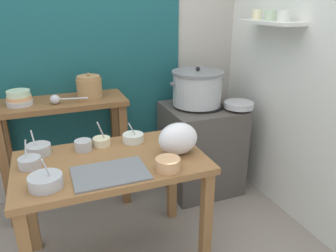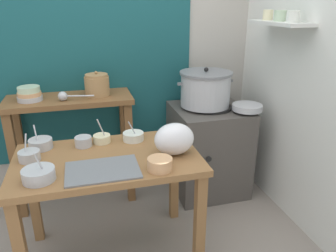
{
  "view_description": "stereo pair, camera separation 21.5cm",
  "coord_description": "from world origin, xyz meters",
  "px_view_note": "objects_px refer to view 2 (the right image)",
  "views": [
    {
      "loc": [
        -0.34,
        -1.64,
        1.59
      ],
      "look_at": [
        0.39,
        0.23,
        0.82
      ],
      "focal_mm": 34.73,
      "sensor_mm": 36.0,
      "label": 1
    },
    {
      "loc": [
        -0.13,
        -1.71,
        1.59
      ],
      "look_at": [
        0.39,
        0.23,
        0.82
      ],
      "focal_mm": 34.73,
      "sensor_mm": 36.0,
      "label": 2
    }
  ],
  "objects_px": {
    "stove_block": "(208,149)",
    "plastic_bag": "(174,139)",
    "steamer_pot": "(205,89)",
    "back_shelf_table": "(72,124)",
    "clay_pot": "(97,85)",
    "serving_tray": "(103,170)",
    "prep_bowl_6": "(29,155)",
    "prep_bowl_2": "(133,136)",
    "prep_bowl_4": "(83,141)",
    "prep_table": "(109,173)",
    "prep_bowl_5": "(160,164)",
    "prep_bowl_1": "(39,174)",
    "ladle": "(64,96)",
    "prep_bowl_0": "(41,143)",
    "bowl_stack_enamel": "(29,94)",
    "prep_bowl_3": "(102,138)",
    "wide_pan": "(247,107)"
  },
  "relations": [
    {
      "from": "back_shelf_table",
      "to": "prep_bowl_6",
      "type": "relative_size",
      "value": 6.11
    },
    {
      "from": "plastic_bag",
      "to": "prep_bowl_1",
      "type": "height_order",
      "value": "plastic_bag"
    },
    {
      "from": "prep_bowl_2",
      "to": "back_shelf_table",
      "type": "bearing_deg",
      "value": 127.17
    },
    {
      "from": "bowl_stack_enamel",
      "to": "serving_tray",
      "type": "xyz_separation_m",
      "value": [
        0.45,
        -0.9,
        -0.23
      ]
    },
    {
      "from": "stove_block",
      "to": "prep_bowl_1",
      "type": "distance_m",
      "value": 1.55
    },
    {
      "from": "plastic_bag",
      "to": "prep_bowl_4",
      "type": "distance_m",
      "value": 0.6
    },
    {
      "from": "stove_block",
      "to": "prep_bowl_2",
      "type": "height_order",
      "value": "prep_bowl_2"
    },
    {
      "from": "prep_bowl_0",
      "to": "prep_bowl_4",
      "type": "bearing_deg",
      "value": -7.98
    },
    {
      "from": "ladle",
      "to": "prep_bowl_5",
      "type": "xyz_separation_m",
      "value": [
        0.51,
        -0.9,
        -0.18
      ]
    },
    {
      "from": "plastic_bag",
      "to": "serving_tray",
      "type": "bearing_deg",
      "value": -166.96
    },
    {
      "from": "bowl_stack_enamel",
      "to": "serving_tray",
      "type": "bearing_deg",
      "value": -63.46
    },
    {
      "from": "plastic_bag",
      "to": "wide_pan",
      "type": "bearing_deg",
      "value": 33.67
    },
    {
      "from": "prep_bowl_0",
      "to": "prep_bowl_5",
      "type": "relative_size",
      "value": 1.1
    },
    {
      "from": "back_shelf_table",
      "to": "prep_bowl_2",
      "type": "bearing_deg",
      "value": -52.83
    },
    {
      "from": "back_shelf_table",
      "to": "prep_bowl_5",
      "type": "bearing_deg",
      "value": -63.93
    },
    {
      "from": "ladle",
      "to": "prep_bowl_1",
      "type": "distance_m",
      "value": 0.87
    },
    {
      "from": "plastic_bag",
      "to": "prep_bowl_3",
      "type": "relative_size",
      "value": 1.4
    },
    {
      "from": "steamer_pot",
      "to": "prep_bowl_3",
      "type": "distance_m",
      "value": 0.99
    },
    {
      "from": "steamer_pot",
      "to": "prep_bowl_6",
      "type": "xyz_separation_m",
      "value": [
        -1.31,
        -0.57,
        -0.17
      ]
    },
    {
      "from": "prep_bowl_2",
      "to": "prep_bowl_4",
      "type": "bearing_deg",
      "value": -177.62
    },
    {
      "from": "back_shelf_table",
      "to": "serving_tray",
      "type": "relative_size",
      "value": 2.4
    },
    {
      "from": "steamer_pot",
      "to": "back_shelf_table",
      "type": "bearing_deg",
      "value": 174.2
    },
    {
      "from": "back_shelf_table",
      "to": "clay_pot",
      "type": "xyz_separation_m",
      "value": [
        0.22,
        0.0,
        0.3
      ]
    },
    {
      "from": "prep_bowl_1",
      "to": "prep_bowl_2",
      "type": "bearing_deg",
      "value": 35.13
    },
    {
      "from": "stove_block",
      "to": "prep_bowl_6",
      "type": "xyz_separation_m",
      "value": [
        -1.35,
        -0.55,
        0.37
      ]
    },
    {
      "from": "prep_bowl_5",
      "to": "stove_block",
      "type": "bearing_deg",
      "value": 53.13
    },
    {
      "from": "wide_pan",
      "to": "steamer_pot",
      "type": "bearing_deg",
      "value": 144.13
    },
    {
      "from": "prep_bowl_5",
      "to": "prep_table",
      "type": "bearing_deg",
      "value": 138.17
    },
    {
      "from": "prep_table",
      "to": "prep_bowl_5",
      "type": "bearing_deg",
      "value": -41.83
    },
    {
      "from": "clay_pot",
      "to": "wide_pan",
      "type": "bearing_deg",
      "value": -15.33
    },
    {
      "from": "steamer_pot",
      "to": "prep_bowl_1",
      "type": "xyz_separation_m",
      "value": [
        -1.24,
        -0.82,
        -0.17
      ]
    },
    {
      "from": "prep_bowl_4",
      "to": "prep_bowl_5",
      "type": "height_order",
      "value": "prep_bowl_5"
    },
    {
      "from": "prep_table",
      "to": "ladle",
      "type": "xyz_separation_m",
      "value": [
        -0.24,
        0.66,
        0.33
      ]
    },
    {
      "from": "back_shelf_table",
      "to": "steamer_pot",
      "type": "relative_size",
      "value": 2.02
    },
    {
      "from": "serving_tray",
      "to": "prep_bowl_4",
      "type": "xyz_separation_m",
      "value": [
        -0.09,
        0.36,
        0.03
      ]
    },
    {
      "from": "prep_table",
      "to": "clay_pot",
      "type": "height_order",
      "value": "clay_pot"
    },
    {
      "from": "serving_tray",
      "to": "prep_bowl_1",
      "type": "bearing_deg",
      "value": -177.18
    },
    {
      "from": "prep_bowl_0",
      "to": "prep_bowl_1",
      "type": "distance_m",
      "value": 0.42
    },
    {
      "from": "plastic_bag",
      "to": "prep_bowl_6",
      "type": "height_order",
      "value": "plastic_bag"
    },
    {
      "from": "stove_block",
      "to": "plastic_bag",
      "type": "bearing_deg",
      "value": -126.71
    },
    {
      "from": "clay_pot",
      "to": "serving_tray",
      "type": "xyz_separation_m",
      "value": [
        -0.05,
        -0.92,
        -0.26
      ]
    },
    {
      "from": "clay_pot",
      "to": "prep_bowl_5",
      "type": "bearing_deg",
      "value": -75.15
    },
    {
      "from": "prep_bowl_1",
      "to": "prep_bowl_4",
      "type": "height_order",
      "value": "prep_bowl_1"
    },
    {
      "from": "serving_tray",
      "to": "prep_bowl_5",
      "type": "xyz_separation_m",
      "value": [
        0.31,
        -0.07,
        0.03
      ]
    },
    {
      "from": "back_shelf_table",
      "to": "clay_pot",
      "type": "height_order",
      "value": "clay_pot"
    },
    {
      "from": "back_shelf_table",
      "to": "prep_bowl_6",
      "type": "xyz_separation_m",
      "value": [
        -0.23,
        -0.68,
        0.07
      ]
    },
    {
      "from": "serving_tray",
      "to": "prep_bowl_2",
      "type": "bearing_deg",
      "value": 58.25
    },
    {
      "from": "bowl_stack_enamel",
      "to": "prep_bowl_6",
      "type": "distance_m",
      "value": 0.69
    },
    {
      "from": "ladle",
      "to": "prep_bowl_5",
      "type": "relative_size",
      "value": 1.88
    },
    {
      "from": "prep_table",
      "to": "prep_bowl_6",
      "type": "bearing_deg",
      "value": 170.98
    }
  ]
}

